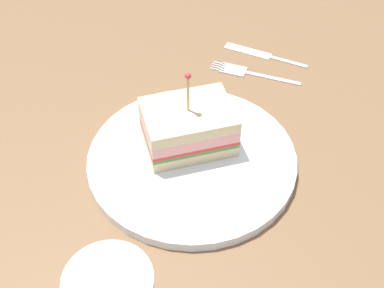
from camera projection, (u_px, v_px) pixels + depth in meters
ground_plane at (192, 169)px, 61.22cm from camera, size 92.53×92.53×2.00cm
plate at (192, 160)px, 60.06cm from camera, size 24.11×24.11×1.25cm
sandwich_half_center at (187, 127)px, 59.29cm from camera, size 8.21×10.64×10.26cm
fork at (245, 72)px, 72.33cm from camera, size 7.45×11.64×0.35cm
knife at (261, 54)px, 75.27cm from camera, size 8.23×10.76×0.35cm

